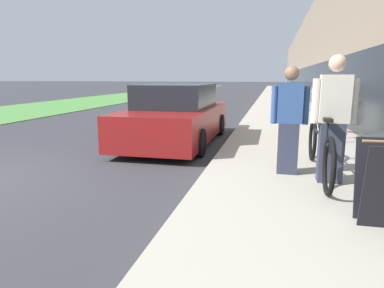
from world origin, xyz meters
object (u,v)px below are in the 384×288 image
at_px(cruiser_bike_farthest, 314,106).
at_px(tandem_bicycle, 319,149).
at_px(cruiser_bike_middle, 327,110).
at_px(parked_sedan_curbside, 177,116).
at_px(person_bystander, 289,121).
at_px(person_rider, 333,120).
at_px(bike_rack_hoop, 329,120).
at_px(cruiser_bike_nearest, 323,119).

bearing_deg(cruiser_bike_farthest, tandem_bicycle, -95.49).
bearing_deg(cruiser_bike_middle, parked_sedan_curbside, -135.63).
bearing_deg(tandem_bicycle, person_bystander, -178.59).
relative_size(person_rider, person_bystander, 1.08).
relative_size(person_rider, cruiser_bike_farthest, 1.06).
bearing_deg(cruiser_bike_middle, tandem_bicycle, -98.70).
bearing_deg(bike_rack_hoop, person_rider, -97.60).
distance_m(tandem_bicycle, person_bystander, 0.65).
xyz_separation_m(tandem_bicycle, parked_sedan_curbside, (-3.10, 2.71, 0.13)).
height_order(bike_rack_hoop, cruiser_bike_middle, cruiser_bike_middle).
relative_size(person_rider, parked_sedan_curbside, 0.40).
distance_m(tandem_bicycle, parked_sedan_curbside, 4.12).
relative_size(cruiser_bike_middle, cruiser_bike_farthest, 1.01).
bearing_deg(person_bystander, tandem_bicycle, 1.41).
bearing_deg(person_bystander, person_rider, -29.29).
height_order(tandem_bicycle, bike_rack_hoop, tandem_bicycle).
xyz_separation_m(person_bystander, cruiser_bike_nearest, (1.12, 4.61, -0.49)).
bearing_deg(tandem_bicycle, cruiser_bike_middle, 81.30).
xyz_separation_m(person_rider, cruiser_bike_nearest, (0.53, 4.94, -0.56)).
relative_size(tandem_bicycle, cruiser_bike_nearest, 1.66).
bearing_deg(cruiser_bike_nearest, bike_rack_hoop, -92.78).
distance_m(tandem_bicycle, cruiser_bike_middle, 6.83).
distance_m(person_rider, parked_sedan_curbside, 4.45).
relative_size(person_bystander, bike_rack_hoop, 2.01).
height_order(person_rider, cruiser_bike_nearest, person_rider).
relative_size(person_rider, bike_rack_hoop, 2.17).
bearing_deg(cruiser_bike_middle, cruiser_bike_farthest, 94.74).
bearing_deg(bike_rack_hoop, person_bystander, -108.85).
height_order(person_rider, bike_rack_hoop, person_rider).
xyz_separation_m(tandem_bicycle, cruiser_bike_middle, (1.03, 6.75, -0.00)).
bearing_deg(parked_sedan_curbside, person_bystander, -46.21).
distance_m(cruiser_bike_nearest, cruiser_bike_farthest, 4.31).
distance_m(person_bystander, cruiser_bike_middle, 6.95).
bearing_deg(person_rider, cruiser_bike_nearest, 83.90).
relative_size(tandem_bicycle, cruiser_bike_farthest, 1.59).
bearing_deg(cruiser_bike_farthest, bike_rack_hoop, -92.86).
height_order(cruiser_bike_middle, parked_sedan_curbside, parked_sedan_curbside).
distance_m(cruiser_bike_nearest, cruiser_bike_middle, 2.19).
xyz_separation_m(person_bystander, bike_rack_hoop, (1.05, 3.07, -0.34)).
bearing_deg(parked_sedan_curbside, cruiser_bike_nearest, 26.80).
xyz_separation_m(person_rider, cruiser_bike_farthest, (0.75, 9.25, -0.53)).
xyz_separation_m(person_bystander, parked_sedan_curbside, (-2.61, 2.73, -0.31)).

